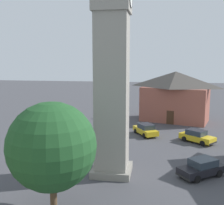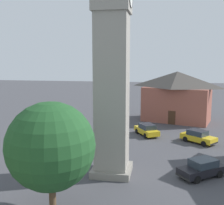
{
  "view_description": "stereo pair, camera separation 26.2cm",
  "coord_description": "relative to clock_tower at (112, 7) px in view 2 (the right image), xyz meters",
  "views": [
    {
      "loc": [
        -22.91,
        -3.72,
        9.83
      ],
      "look_at": [
        0.0,
        0.0,
        6.24
      ],
      "focal_mm": 44.91,
      "sensor_mm": 36.0,
      "label": 1
    },
    {
      "loc": [
        -22.87,
        -3.98,
        9.83
      ],
      "look_at": [
        0.0,
        0.0,
        6.24
      ],
      "focal_mm": 44.91,
      "sensor_mm": 36.0,
      "label": 2
    }
  ],
  "objects": [
    {
      "name": "ground_plane",
      "position": [
        -0.0,
        -0.0,
        -13.95
      ],
      "size": [
        200.0,
        200.0,
        0.0
      ],
      "primitive_type": "plane",
      "color": "#424247"
    },
    {
      "name": "clock_tower",
      "position": [
        0.0,
        0.0,
        0.0
      ],
      "size": [
        4.01,
        4.01,
        23.77
      ],
      "color": "gray",
      "rests_on": "ground"
    },
    {
      "name": "car_blue_kerb",
      "position": [
        2.27,
        7.54,
        -13.18
      ],
      "size": [
        4.46,
        3.04,
        1.53
      ],
      "color": "gold",
      "rests_on": "ground"
    },
    {
      "name": "car_silver_kerb",
      "position": [
        12.93,
        -2.35,
        -13.18
      ],
      "size": [
        4.41,
        3.54,
        1.53
      ],
      "color": "gold",
      "rests_on": "ground"
    },
    {
      "name": "car_red_corner",
      "position": [
        10.67,
        -8.54,
        -13.18
      ],
      "size": [
        3.93,
        4.25,
        1.53
      ],
      "color": "gold",
      "rests_on": "ground"
    },
    {
      "name": "car_white_side",
      "position": [
        0.55,
        -7.61,
        -13.18
      ],
      "size": [
        3.81,
        4.32,
        1.53
      ],
      "color": "black",
      "rests_on": "ground"
    },
    {
      "name": "pedestrian",
      "position": [
        6.79,
        1.29,
        -12.94
      ],
      "size": [
        0.53,
        0.33,
        1.69
      ],
      "color": "#2D3351",
      "rests_on": "ground"
    },
    {
      "name": "tree",
      "position": [
        -7.16,
        2.58,
        -9.41
      ],
      "size": [
        5.54,
        5.54,
        7.32
      ],
      "color": "brown",
      "rests_on": "ground"
    },
    {
      "name": "building_shop_left",
      "position": [
        22.43,
        -6.56,
        -9.89
      ],
      "size": [
        8.56,
        11.79,
        7.95
      ],
      "color": "#995142",
      "rests_on": "ground"
    },
    {
      "name": "lamp_post",
      "position": [
        8.28,
        1.47,
        -10.75
      ],
      "size": [
        0.36,
        0.36,
        4.73
      ],
      "color": "black",
      "rests_on": "ground"
    }
  ]
}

